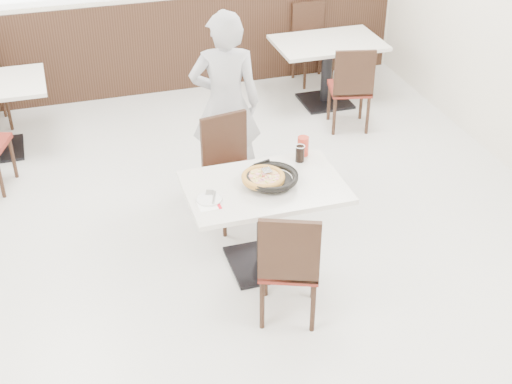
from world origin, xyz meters
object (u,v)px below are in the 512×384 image
object	(u,v)px
pizza	(263,179)
bg_table_right	(326,72)
diner_person	(226,104)
pizza_pan	(271,180)
side_plate	(209,199)
cola_glass	(300,154)
red_cup	(303,146)
bg_chair_right_near	(350,86)
bg_chair_right_far	(313,45)
chair_far	(234,174)
chair_near	(289,261)
main_table	(264,226)

from	to	relation	value
pizza	bg_table_right	distance (m)	3.20
diner_person	pizza_pan	bearing A→B (deg)	103.70
side_plate	cola_glass	size ratio (longest dim) A/B	1.43
red_cup	bg_chair_right_near	size ratio (longest dim) A/B	0.17
bg_chair_right_far	chair_far	bearing A→B (deg)	53.79
pizza_pan	pizza	world-z (taller)	pizza
bg_chair_right_near	bg_chair_right_far	distance (m)	1.28
cola_glass	red_cup	size ratio (longest dim) A/B	0.81
pizza_pan	chair_far	bearing A→B (deg)	98.98
chair_near	chair_far	bearing A→B (deg)	114.13
chair_near	bg_chair_right_near	bearing A→B (deg)	80.61
pizza_pan	bg_chair_right_far	bearing A→B (deg)	63.96
side_plate	diner_person	world-z (taller)	diner_person
red_cup	bg_chair_right_far	distance (m)	3.25
chair_far	pizza	xyz separation A→B (m)	(0.04, -0.68, 0.34)
pizza_pan	cola_glass	bearing A→B (deg)	39.70
main_table	cola_glass	distance (m)	0.64
pizza_pan	bg_table_right	world-z (taller)	pizza_pan
chair_far	side_plate	world-z (taller)	chair_far
cola_glass	red_cup	world-z (taller)	red_cup
side_plate	chair_far	bearing A→B (deg)	62.53
pizza_pan	bg_table_right	xyz separation A→B (m)	(1.56, 2.72, -0.42)
pizza_pan	bg_chair_right_near	distance (m)	2.62
chair_far	pizza_pan	distance (m)	0.76
pizza_pan	cola_glass	xyz separation A→B (m)	(0.33, 0.27, 0.02)
pizza_pan	bg_table_right	size ratio (longest dim) A/B	0.26
bg_chair_right_near	bg_table_right	bearing A→B (deg)	103.25
chair_near	red_cup	xyz separation A→B (m)	(0.44, 0.96, 0.35)
main_table	bg_table_right	bearing A→B (deg)	59.28
chair_far	pizza_pan	bearing A→B (deg)	88.91
side_plate	diner_person	bearing A→B (deg)	70.02
side_plate	bg_table_right	size ratio (longest dim) A/B	0.15
chair_near	red_cup	bearing A→B (deg)	87.06
diner_person	bg_table_right	world-z (taller)	diner_person
chair_near	cola_glass	world-z (taller)	chair_near
chair_near	pizza	distance (m)	0.69
bg_chair_right_far	bg_chair_right_near	bearing A→B (deg)	83.71
cola_glass	bg_table_right	distance (m)	2.78
pizza	bg_chair_right_near	distance (m)	2.65
chair_near	diner_person	distance (m)	1.87
cola_glass	red_cup	distance (m)	0.11
pizza	bg_table_right	world-z (taller)	pizza
main_table	pizza_pan	bearing A→B (deg)	-9.14
side_plate	red_cup	size ratio (longest dim) A/B	1.16
cola_glass	bg_chair_right_far	xyz separation A→B (m)	(1.31, 3.07, -0.34)
diner_person	cola_glass	bearing A→B (deg)	122.69
pizza	bg_chair_right_near	bearing A→B (deg)	51.85
side_plate	pizza_pan	bearing A→B (deg)	8.71
main_table	bg_chair_right_near	size ratio (longest dim) A/B	1.26
main_table	bg_chair_right_near	xyz separation A→B (m)	(1.61, 2.06, 0.10)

